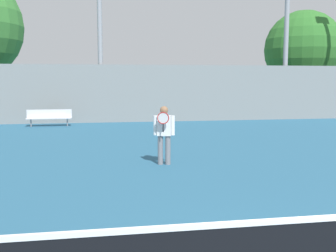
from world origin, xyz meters
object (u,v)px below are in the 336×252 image
(light_pole_far_right, at_px, (100,28))
(tree_green_tall, at_px, (303,50))
(bench_courtside_far, at_px, (49,116))
(light_pole_center_back, at_px, (287,2))
(tennis_player, at_px, (164,132))

(light_pole_far_right, bearing_deg, tree_green_tall, 19.54)
(tree_green_tall, bearing_deg, bench_courtside_far, -158.59)
(bench_courtside_far, bearing_deg, light_pole_center_back, 6.83)
(light_pole_center_back, distance_m, tree_green_tall, 6.73)
(tennis_player, distance_m, light_pole_center_back, 15.42)
(light_pole_far_right, xyz_separation_m, tree_green_tall, (14.35, 5.09, -0.59))
(light_pole_far_right, bearing_deg, bench_courtside_far, -148.94)
(bench_courtside_far, xyz_separation_m, light_pole_center_back, (13.07, 1.57, 6.18))
(light_pole_far_right, distance_m, tree_green_tall, 15.24)
(light_pole_far_right, height_order, light_pole_center_back, light_pole_center_back)
(tennis_player, height_order, light_pole_center_back, light_pole_center_back)
(light_pole_far_right, relative_size, light_pole_center_back, 0.71)
(tennis_player, relative_size, light_pole_far_right, 0.19)
(tennis_player, xyz_separation_m, bench_courtside_far, (-4.18, 9.63, -0.40))
(bench_courtside_far, xyz_separation_m, light_pole_far_right, (2.54, 1.53, 4.51))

